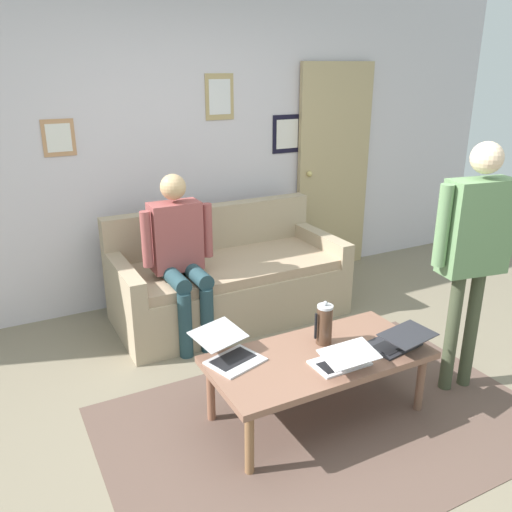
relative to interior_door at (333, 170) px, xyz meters
name	(u,v)px	position (x,y,z in m)	size (l,w,h in m)	color
ground_plane	(312,418)	(1.60, 2.11, -1.02)	(7.68, 7.68, 0.00)	#7B705B
area_rug	(325,422)	(1.56, 2.18, -1.02)	(2.56, 1.66, 0.01)	brown
back_wall	(177,147)	(1.60, -0.09, 0.33)	(7.04, 0.11, 2.70)	silver
interior_door	(333,170)	(0.00, 0.00, 0.00)	(0.82, 0.09, 2.05)	tan
couch	(227,280)	(1.44, 0.56, -0.72)	(1.88, 0.89, 0.88)	tan
coffee_table	(318,360)	(1.56, 2.08, -0.65)	(1.31, 0.64, 0.42)	#835A48
laptop_left	(343,360)	(1.51, 2.25, -0.57)	(0.32, 0.28, 0.13)	silver
laptop_center	(398,341)	(1.09, 2.24, -0.56)	(0.37, 0.37, 0.13)	#28282D
laptop_right	(229,352)	(2.04, 1.88, -0.56)	(0.39, 0.44, 0.15)	silver
french_press	(324,324)	(1.45, 1.98, -0.48)	(0.12, 0.10, 0.28)	#4C3323
person_standing	(475,239)	(0.57, 2.25, 0.01)	(0.57, 0.25, 1.61)	#414832
person_seated	(180,250)	(1.93, 0.78, -0.30)	(0.55, 0.51, 1.28)	#233E46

